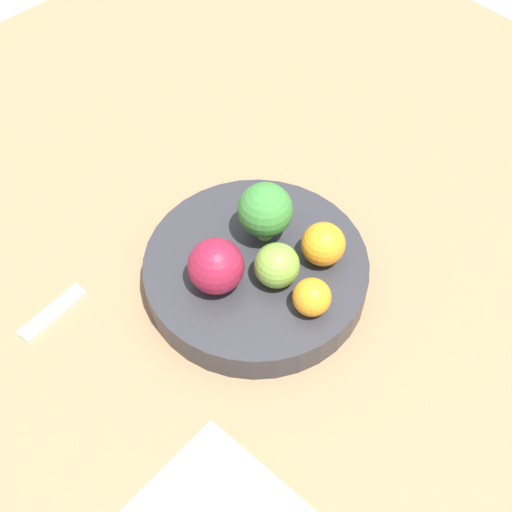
{
  "coord_description": "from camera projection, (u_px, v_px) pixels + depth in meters",
  "views": [
    {
      "loc": [
        0.3,
        0.32,
        0.64
      ],
      "look_at": [
        0.0,
        0.0,
        0.07
      ],
      "focal_mm": 50.0,
      "sensor_mm": 36.0,
      "label": 1
    }
  ],
  "objects": [
    {
      "name": "ground_plane",
      "position": [
        256.0,
        292.0,
        0.78
      ],
      "size": [
        6.0,
        6.0,
        0.0
      ],
      "primitive_type": "plane",
      "color": "gray"
    },
    {
      "name": "table_surface",
      "position": [
        256.0,
        287.0,
        0.77
      ],
      "size": [
        1.2,
        1.2,
        0.02
      ],
      "color": "#936D4C",
      "rests_on": "ground_plane"
    },
    {
      "name": "spoon",
      "position": [
        52.0,
        313.0,
        0.73
      ],
      "size": [
        0.08,
        0.03,
        0.01
      ],
      "color": "silver",
      "rests_on": "table_surface"
    },
    {
      "name": "orange_back",
      "position": [
        323.0,
        244.0,
        0.72
      ],
      "size": [
        0.05,
        0.05,
        0.05
      ],
      "color": "orange",
      "rests_on": "bowl"
    },
    {
      "name": "orange_front",
      "position": [
        312.0,
        297.0,
        0.68
      ],
      "size": [
        0.04,
        0.04,
        0.04
      ],
      "color": "orange",
      "rests_on": "bowl"
    },
    {
      "name": "broccoli",
      "position": [
        265.0,
        211.0,
        0.72
      ],
      "size": [
        0.06,
        0.06,
        0.07
      ],
      "color": "#8CB76B",
      "rests_on": "bowl"
    },
    {
      "name": "apple_red",
      "position": [
        216.0,
        266.0,
        0.7
      ],
      "size": [
        0.06,
        0.06,
        0.06
      ],
      "color": "maroon",
      "rests_on": "bowl"
    },
    {
      "name": "apple_green",
      "position": [
        280.0,
        263.0,
        0.7
      ],
      "size": [
        0.05,
        0.05,
        0.05
      ],
      "color": "olive",
      "rests_on": "bowl"
    },
    {
      "name": "bowl",
      "position": [
        256.0,
        272.0,
        0.75
      ],
      "size": [
        0.23,
        0.23,
        0.04
      ],
      "color": "#2D2D33",
      "rests_on": "table_surface"
    }
  ]
}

